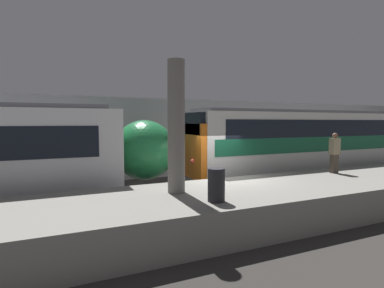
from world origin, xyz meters
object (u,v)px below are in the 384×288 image
object	(u,v)px
trash_bin	(216,185)
support_pillar_near	(176,127)
person_waiting	(334,152)
train_boxy	(327,144)

from	to	relation	value
trash_bin	support_pillar_near	bearing A→B (deg)	113.62
person_waiting	trash_bin	world-z (taller)	person_waiting
train_boxy	support_pillar_near	bearing A→B (deg)	-159.76
train_boxy	trash_bin	xyz separation A→B (m)	(-9.49, -5.03, -0.42)
support_pillar_near	person_waiting	bearing A→B (deg)	4.42
support_pillar_near	person_waiting	distance (m)	7.01
support_pillar_near	trash_bin	world-z (taller)	support_pillar_near
person_waiting	trash_bin	distance (m)	6.62
person_waiting	support_pillar_near	bearing A→B (deg)	-175.58
support_pillar_near	train_boxy	bearing A→B (deg)	20.24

